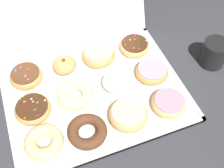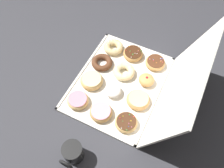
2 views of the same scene
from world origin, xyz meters
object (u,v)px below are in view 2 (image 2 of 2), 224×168
at_px(cruller_donut_5, 123,71).
at_px(jelly_filled_donut_9, 146,80).
at_px(chocolate_cake_ring_donut_1, 102,62).
at_px(sprinkle_donut_4, 133,54).
at_px(pink_frosted_donut_7, 101,112).
at_px(sprinkle_donut_8, 155,63).
at_px(cruller_donut_0, 113,47).
at_px(pink_frosted_donut_3, 78,100).
at_px(coffee_mug, 73,153).
at_px(donut_box, 119,83).
at_px(glazed_ring_donut_10, 138,100).
at_px(sprinkle_donut_11, 126,122).
at_px(glazed_ring_donut_2, 92,80).
at_px(powdered_filled_donut_6, 114,91).

height_order(cruller_donut_5, jelly_filled_donut_9, jelly_filled_donut_9).
xyz_separation_m(chocolate_cake_ring_donut_1, sprinkle_donut_4, (-0.13, 0.13, 0.00)).
height_order(sprinkle_donut_4, cruller_donut_5, same).
xyz_separation_m(pink_frosted_donut_7, sprinkle_donut_8, (-0.40, 0.13, 0.00)).
distance_m(cruller_donut_0, sprinkle_donut_4, 0.12).
distance_m(pink_frosted_donut_3, cruller_donut_5, 0.29).
distance_m(cruller_donut_0, coffee_mug, 0.64).
bearing_deg(donut_box, glazed_ring_donut_10, 65.52).
bearing_deg(pink_frosted_donut_7, jelly_filled_donut_9, 154.59).
xyz_separation_m(jelly_filled_donut_9, sprinkle_donut_11, (0.26, 0.00, -0.01)).
bearing_deg(chocolate_cake_ring_donut_1, cruller_donut_5, 88.18).
bearing_deg(sprinkle_donut_4, cruller_donut_5, 0.99).
relative_size(donut_box, sprinkle_donut_11, 5.25).
xyz_separation_m(donut_box, cruller_donut_0, (-0.19, -0.13, 0.03)).
xyz_separation_m(cruller_donut_5, glazed_ring_donut_10, (0.13, 0.14, 0.00)).
bearing_deg(chocolate_cake_ring_donut_1, jelly_filled_donut_9, 89.15).
bearing_deg(sprinkle_donut_8, glazed_ring_donut_2, -45.04).
distance_m(chocolate_cake_ring_donut_1, pink_frosted_donut_3, 0.27).
bearing_deg(glazed_ring_donut_2, sprinkle_donut_4, 155.05).
height_order(pink_frosted_donut_3, pink_frosted_donut_7, same).
distance_m(chocolate_cake_ring_donut_1, sprinkle_donut_11, 0.38).
xyz_separation_m(powdered_filled_donut_6, glazed_ring_donut_10, (-0.01, 0.13, -0.00)).
relative_size(donut_box, sprinkle_donut_4, 5.06).
relative_size(glazed_ring_donut_10, coffee_mug, 1.10).
relative_size(sprinkle_donut_4, sprinkle_donut_11, 1.04).
bearing_deg(sprinkle_donut_8, cruller_donut_5, -45.59).
relative_size(pink_frosted_donut_3, glazed_ring_donut_10, 0.92).
bearing_deg(jelly_filled_donut_9, cruller_donut_5, -89.87).
xyz_separation_m(pink_frosted_donut_7, sprinkle_donut_11, (-0.01, 0.13, -0.00)).
relative_size(sprinkle_donut_4, powdered_filled_donut_6, 1.31).
distance_m(cruller_donut_0, sprinkle_donut_11, 0.47).
height_order(cruller_donut_0, sprinkle_donut_11, same).
distance_m(chocolate_cake_ring_donut_1, powdered_filled_donut_6, 0.20).
xyz_separation_m(sprinkle_donut_4, glazed_ring_donut_10, (0.26, 0.14, 0.00)).
bearing_deg(jelly_filled_donut_9, glazed_ring_donut_2, -63.68).
bearing_deg(jelly_filled_donut_9, sprinkle_donut_4, -135.12).
bearing_deg(pink_frosted_donut_7, coffee_mug, -4.44).
bearing_deg(cruller_donut_5, glazed_ring_donut_10, 47.98).
xyz_separation_m(pink_frosted_donut_3, cruller_donut_5, (-0.26, 0.13, 0.00)).
distance_m(powdered_filled_donut_6, coffee_mug, 0.37).
xyz_separation_m(pink_frosted_donut_3, jelly_filled_donut_9, (-0.26, 0.27, 0.00)).
height_order(donut_box, pink_frosted_donut_3, pink_frosted_donut_3).
bearing_deg(sprinkle_donut_11, powdered_filled_donut_6, -134.82).
height_order(powdered_filled_donut_6, sprinkle_donut_8, powdered_filled_donut_6).
height_order(powdered_filled_donut_6, pink_frosted_donut_7, powdered_filled_donut_6).
bearing_deg(glazed_ring_donut_10, pink_frosted_donut_3, -63.39).
bearing_deg(chocolate_cake_ring_donut_1, glazed_ring_donut_2, 3.40).
bearing_deg(donut_box, cruller_donut_0, -146.76).
distance_m(glazed_ring_donut_2, coffee_mug, 0.39).
xyz_separation_m(glazed_ring_donut_2, glazed_ring_donut_10, (-0.00, 0.27, 0.00)).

